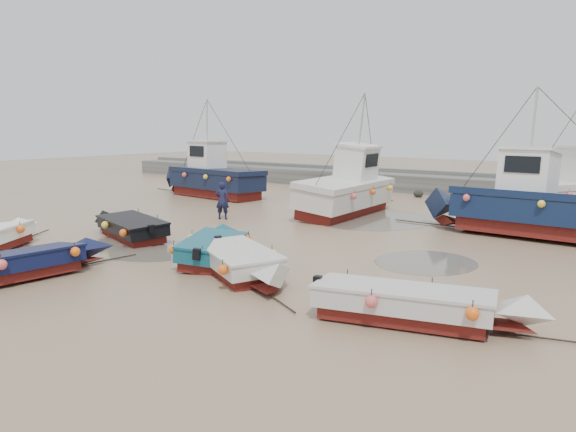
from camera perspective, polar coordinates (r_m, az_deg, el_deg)
name	(u,v)px	position (r m, az deg, el deg)	size (l,w,h in m)	color
ground	(220,255)	(20.41, -6.96, -3.91)	(120.00, 120.00, 0.00)	#987D62
seawall	(447,185)	(39.07, 15.83, 3.03)	(60.00, 4.92, 1.50)	slate
puddle_a	(137,248)	(21.99, -15.06, -3.20)	(5.37, 5.37, 0.01)	#625C50
puddle_b	(426,262)	(19.71, 13.81, -4.58)	(3.40, 3.40, 0.01)	#625C50
puddle_c	(131,219)	(28.97, -15.70, -0.28)	(3.50, 3.50, 0.01)	#625C50
puddle_d	(375,219)	(28.09, 8.87, -0.33)	(5.82, 5.82, 0.01)	#625C50
dinghy_1	(21,261)	(18.90, -25.49, -4.15)	(2.65, 6.58, 1.43)	maroon
dinghy_2	(214,245)	(19.48, -7.48, -2.90)	(3.38, 5.42, 1.43)	maroon
dinghy_3	(418,302)	(13.59, 13.11, -8.50)	(6.45, 2.78, 1.43)	maroon
dinghy_4	(129,224)	(24.18, -15.82, -0.83)	(6.34, 3.11, 1.43)	maroon
dinghy_5	(242,260)	(17.17, -4.66, -4.52)	(5.67, 3.66, 1.43)	maroon
cabin_boat_0	(210,176)	(36.90, -7.96, 4.06)	(10.08, 3.50, 6.22)	maroon
cabin_boat_1	(349,188)	(29.50, 6.18, 2.81)	(3.04, 10.09, 6.22)	maroon
cabin_boat_2	(534,206)	(25.31, 23.69, 0.95)	(10.86, 3.46, 6.22)	maroon
person	(223,219)	(27.99, -6.66, -0.33)	(0.68, 0.45, 1.87)	#161836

